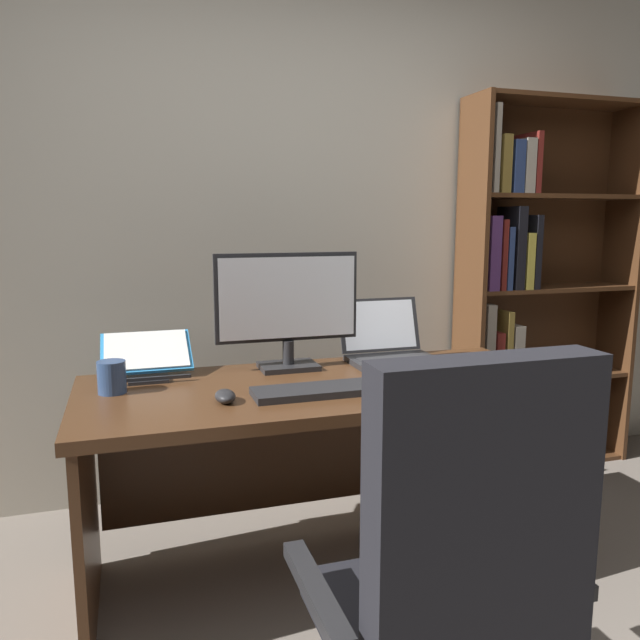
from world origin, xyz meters
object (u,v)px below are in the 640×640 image
object	(u,v)px
monitor	(288,309)
notepad	(390,373)
coffee_mug	(112,377)
reading_stand_with_book	(147,355)
office_chair	(449,618)
keyboard	(316,391)
open_binder	(480,381)
desk	(320,430)
laptop	(389,348)
computer_mouse	(225,396)
bookshelf	(525,294)
pen	(395,371)

from	to	relation	value
monitor	notepad	size ratio (longest dim) A/B	2.64
coffee_mug	reading_stand_with_book	bearing A→B (deg)	60.77
office_chair	coffee_mug	size ratio (longest dim) A/B	9.79
keyboard	notepad	distance (m)	0.37
open_binder	desk	bearing A→B (deg)	151.06
office_chair	laptop	xyz separation A→B (m)	(0.36, 1.16, 0.35)
monitor	computer_mouse	distance (m)	0.52
open_binder	coffee_mug	world-z (taller)	coffee_mug
computer_mouse	reading_stand_with_book	size ratio (longest dim) A/B	0.32
bookshelf	laptop	distance (m)	1.10
keyboard	notepad	bearing A→B (deg)	26.38
bookshelf	reading_stand_with_book	distance (m)	1.98
keyboard	coffee_mug	xyz separation A→B (m)	(-0.64, 0.22, 0.04)
laptop	computer_mouse	size ratio (longest dim) A/B	3.38
keyboard	desk	bearing A→B (deg)	69.41
monitor	reading_stand_with_book	distance (m)	0.55
keyboard	reading_stand_with_book	size ratio (longest dim) A/B	1.29
desk	keyboard	bearing A→B (deg)	-110.59
bookshelf	pen	bearing A→B (deg)	-146.93
reading_stand_with_book	open_binder	bearing A→B (deg)	-23.50
coffee_mug	office_chair	bearing A→B (deg)	-54.81
open_binder	office_chair	bearing A→B (deg)	-126.86
open_binder	notepad	size ratio (longest dim) A/B	2.32
office_chair	monitor	distance (m)	1.27
office_chair	open_binder	xyz separation A→B (m)	(0.52, 0.73, 0.31)
monitor	pen	bearing A→B (deg)	-29.94
open_binder	monitor	bearing A→B (deg)	142.68
desk	open_binder	world-z (taller)	open_binder
desk	keyboard	xyz separation A→B (m)	(-0.08, -0.21, 0.21)
bookshelf	monitor	world-z (taller)	bookshelf
laptop	computer_mouse	distance (m)	0.82
desk	reading_stand_with_book	size ratio (longest dim) A/B	5.26
computer_mouse	pen	world-z (taller)	computer_mouse
keyboard	coffee_mug	bearing A→B (deg)	161.22
keyboard	pen	xyz separation A→B (m)	(0.36, 0.17, 0.00)
notepad	pen	size ratio (longest dim) A/B	1.50
laptop	coffee_mug	distance (m)	1.08
computer_mouse	coffee_mug	world-z (taller)	coffee_mug
keyboard	coffee_mug	world-z (taller)	coffee_mug
bookshelf	keyboard	bearing A→B (deg)	-148.84
computer_mouse	open_binder	xyz separation A→B (m)	(0.89, -0.05, -0.01)
office_chair	open_binder	bearing A→B (deg)	54.53
open_binder	coffee_mug	size ratio (longest dim) A/B	4.50
office_chair	laptop	distance (m)	1.27
desk	pen	distance (m)	0.35
reading_stand_with_book	pen	distance (m)	0.92
pen	coffee_mug	xyz separation A→B (m)	(-1.00, 0.05, 0.04)
monitor	bookshelf	bearing A→B (deg)	18.81
monitor	reading_stand_with_book	bearing A→B (deg)	173.45
pen	monitor	bearing A→B (deg)	150.06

